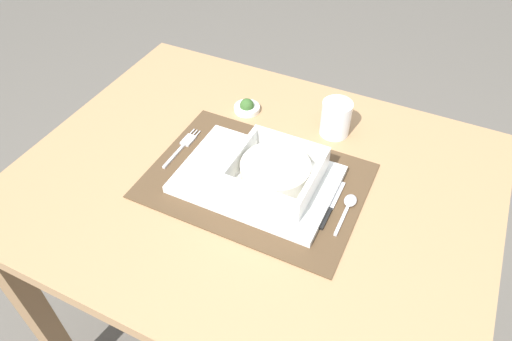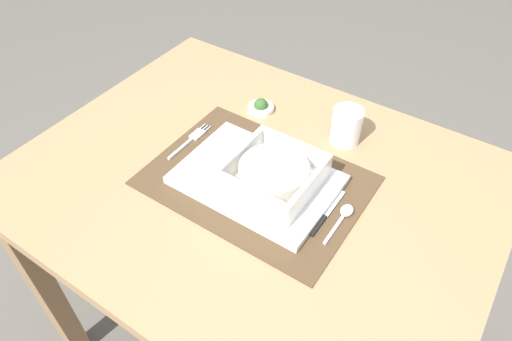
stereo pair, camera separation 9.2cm
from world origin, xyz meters
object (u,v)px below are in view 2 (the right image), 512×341
Objects in this scene: spoon at (344,214)px; butter_knife at (325,215)px; dining_table at (254,210)px; condiment_saucer at (261,107)px; fork at (192,139)px; drinking_glass at (346,127)px; porridge_bowl at (274,174)px.

spoon is 0.82× the size of butter_knife.
butter_knife reaches higher than dining_table.
spoon is at bearing -31.01° from condiment_saucer.
butter_knife is at bearing -149.33° from spoon.
fork is at bearing 173.78° from dining_table.
butter_knife is (0.35, -0.03, 0.00)m from fork.
butter_knife is (0.17, -0.01, 0.11)m from dining_table.
dining_table is 0.27m from drinking_glass.
dining_table is 9.01× the size of spoon.
porridge_bowl is 1.26× the size of butter_knife.
fork is at bearing -145.88° from drinking_glass.
dining_table is at bearing -5.14° from fork.
porridge_bowl reaches higher than dining_table.
porridge_bowl reaches higher than butter_knife.
spoon reaches higher than butter_knife.
drinking_glass reaches higher than butter_knife.
condiment_saucer is (0.07, 0.18, 0.00)m from fork.
spoon is 1.73× the size of condiment_saucer.
spoon is (0.20, 0.01, 0.11)m from dining_table.
butter_knife is at bearing -72.94° from drinking_glass.
butter_knife is (-0.03, -0.02, -0.00)m from spoon.
dining_table is 0.20m from butter_knife.
drinking_glass is at bearing 64.26° from dining_table.
dining_table is 7.06× the size of fork.
spoon reaches higher than fork.
spoon is 0.04m from butter_knife.
fork is (-0.18, 0.02, 0.11)m from dining_table.
drinking_glass is at bearing 105.40° from butter_knife.
butter_knife is at bearing -3.27° from porridge_bowl.
condiment_saucer reaches higher than butter_knife.
spoon is 1.31× the size of drinking_glass.
spoon is 0.36m from condiment_saucer.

